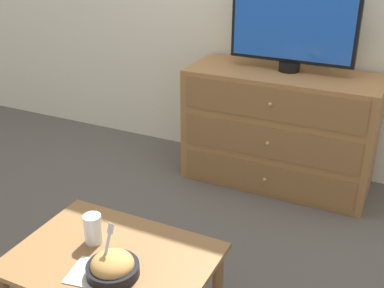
# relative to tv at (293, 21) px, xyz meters

# --- Properties ---
(ground_plane) EXTENTS (12.00, 12.00, 0.00)m
(ground_plane) POSITION_rel_tv_xyz_m (-0.08, 0.20, -1.00)
(ground_plane) COLOR #56514C
(dresser) EXTENTS (1.13, 0.47, 0.71)m
(dresser) POSITION_rel_tv_xyz_m (-0.02, -0.05, -0.64)
(dresser) COLOR #9E6B3D
(dresser) RESTS_ON ground_plane
(tv) EXTENTS (0.73, 0.12, 0.54)m
(tv) POSITION_rel_tv_xyz_m (0.00, 0.00, 0.00)
(tv) COLOR black
(tv) RESTS_ON dresser
(coffee_table) EXTENTS (0.73, 0.53, 0.39)m
(coffee_table) POSITION_rel_tv_xyz_m (-0.21, -1.56, -0.67)
(coffee_table) COLOR olive
(coffee_table) RESTS_ON ground_plane
(takeout_bowl) EXTENTS (0.19, 0.19, 0.18)m
(takeout_bowl) POSITION_rel_tv_xyz_m (-0.15, -1.64, -0.57)
(takeout_bowl) COLOR black
(takeout_bowl) RESTS_ON coffee_table
(drink_cup) EXTENTS (0.07, 0.07, 0.12)m
(drink_cup) POSITION_rel_tv_xyz_m (-0.32, -1.51, -0.56)
(drink_cup) COLOR white
(drink_cup) RESTS_ON coffee_table
(napkin) EXTENTS (0.17, 0.17, 0.00)m
(napkin) POSITION_rel_tv_xyz_m (-0.22, -1.67, -0.61)
(napkin) COLOR silver
(napkin) RESTS_ON coffee_table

